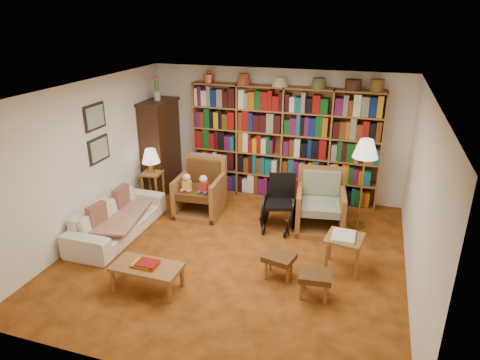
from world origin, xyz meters
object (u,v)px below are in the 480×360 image
at_px(side_table_lamp, 153,180).
at_px(footstool_b, 315,277).
at_px(sofa, 118,218).
at_px(wheelchair, 280,204).
at_px(armchair_sage, 321,206).
at_px(footstool_a, 279,259).
at_px(coffee_table, 147,268).
at_px(floor_lamp, 366,152).
at_px(side_table_papers, 344,242).
at_px(armchair_leather, 202,190).

height_order(side_table_lamp, footstool_b, side_table_lamp).
relative_size(sofa, wheelchair, 2.11).
distance_m(armchair_sage, wheelchair, 0.70).
distance_m(wheelchair, footstool_a, 1.54).
xyz_separation_m(side_table_lamp, armchair_sage, (3.27, -0.09, -0.04)).
relative_size(armchair_sage, wheelchair, 1.08).
relative_size(sofa, side_table_lamp, 3.33).
bearing_deg(coffee_table, wheelchair, 60.76).
height_order(side_table_lamp, floor_lamp, floor_lamp).
bearing_deg(armchair_sage, wheelchair, -162.96).
bearing_deg(wheelchair, armchair_sage, 17.04).
bearing_deg(footstool_b, footstool_a, 152.17).
bearing_deg(sofa, side_table_papers, -89.14).
xyz_separation_m(side_table_lamp, wheelchair, (2.60, -0.30, 0.00)).
distance_m(armchair_leather, armchair_sage, 2.18).
bearing_deg(armchair_sage, side_table_papers, -68.41).
bearing_deg(floor_lamp, footstool_b, -101.04).
bearing_deg(sofa, armchair_sage, -67.74).
distance_m(floor_lamp, footstool_b, 2.46).
relative_size(sofa, footstool_a, 4.16).
height_order(armchair_sage, floor_lamp, floor_lamp).
height_order(wheelchair, floor_lamp, floor_lamp).
bearing_deg(side_table_papers, floor_lamp, 84.60).
distance_m(floor_lamp, coffee_table, 3.87).
bearing_deg(footstool_a, floor_lamp, 62.86).
xyz_separation_m(armchair_leather, footstool_a, (1.84, -1.65, -0.13)).
bearing_deg(sofa, floor_lamp, -68.66).
distance_m(armchair_leather, side_table_papers, 2.92).
height_order(sofa, armchair_sage, armchair_sage).
height_order(armchair_sage, footstool_b, armchair_sage).
distance_m(side_table_lamp, armchair_leather, 1.10).
relative_size(side_table_papers, footstool_a, 1.19).
distance_m(armchair_leather, coffee_table, 2.46).
height_order(armchair_sage, wheelchair, armchair_sage).
xyz_separation_m(sofa, coffee_table, (1.21, -1.19, 0.02)).
height_order(side_table_papers, footstool_b, side_table_papers).
xyz_separation_m(sofa, footstool_a, (2.83, -0.39, -0.00)).
relative_size(side_table_papers, footstool_b, 1.27).
bearing_deg(floor_lamp, sofa, -158.50).
bearing_deg(coffee_table, side_table_lamp, 116.85).
bearing_deg(wheelchair, footstool_b, -63.82).
height_order(armchair_leather, coffee_table, armchair_leather).
height_order(floor_lamp, footstool_a, floor_lamp).
relative_size(armchair_sage, coffee_table, 1.08).
height_order(floor_lamp, coffee_table, floor_lamp).
relative_size(sofa, footstool_b, 4.44).
distance_m(side_table_lamp, coffee_table, 2.91).
bearing_deg(footstool_a, side_table_papers, 28.78).
xyz_separation_m(side_table_papers, footstool_a, (-0.83, -0.46, -0.16)).
distance_m(armchair_leather, footstool_b, 3.07).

